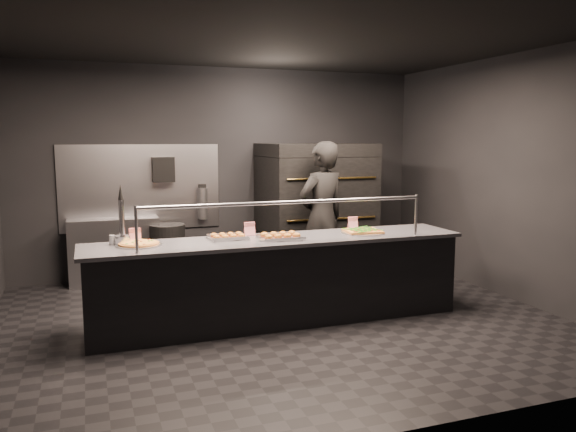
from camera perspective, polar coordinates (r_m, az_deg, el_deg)
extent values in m
plane|color=black|center=(6.24, -0.91, -10.62)|extent=(6.00, 6.00, 0.00)
plane|color=black|center=(6.01, -0.97, 17.65)|extent=(6.00, 6.00, 0.00)
cube|color=black|center=(8.34, -6.49, 4.52)|extent=(6.00, 0.04, 3.00)
cube|color=black|center=(3.67, 11.72, 0.23)|extent=(6.00, 0.04, 3.00)
cube|color=black|center=(7.46, 21.48, 3.64)|extent=(0.04, 5.00, 3.00)
cube|color=#99999E|center=(8.14, -14.69, 2.82)|extent=(2.20, 0.02, 1.20)
cube|color=black|center=(6.12, -0.91, -6.70)|extent=(4.00, 0.70, 0.88)
cube|color=#39393E|center=(6.02, -0.92, -2.46)|extent=(4.10, 0.78, 0.04)
cylinder|color=#99999E|center=(5.39, -15.16, -1.31)|extent=(0.03, 0.03, 0.45)
cylinder|color=#99999E|center=(6.36, 12.87, 0.13)|extent=(0.03, 0.03, 0.45)
cylinder|color=#99999E|center=(5.67, 0.04, 1.40)|extent=(3.00, 0.04, 0.04)
cube|color=black|center=(8.29, 2.71, -3.83)|extent=(1.50, 1.15, 0.60)
cube|color=black|center=(8.19, 2.74, 0.29)|extent=(1.50, 1.20, 0.55)
cube|color=black|center=(8.14, 2.77, 4.13)|extent=(1.50, 1.20, 0.55)
cube|color=black|center=(8.12, 2.78, 6.73)|extent=(1.50, 1.20, 0.18)
cylinder|color=gold|center=(7.63, 4.52, -0.29)|extent=(1.30, 0.02, 0.02)
cylinder|color=gold|center=(7.57, 4.56, 3.83)|extent=(1.30, 0.02, 0.02)
cube|color=#99999E|center=(8.08, -17.21, -3.41)|extent=(1.20, 0.35, 0.90)
cube|color=black|center=(8.07, -12.57, 4.63)|extent=(0.30, 0.20, 0.35)
cylinder|color=#B2B2B7|center=(8.21, -8.66, 1.27)|extent=(0.14, 0.14, 0.45)
cube|color=black|center=(8.18, -8.70, 3.01)|extent=(0.10, 0.06, 0.06)
cylinder|color=silver|center=(5.90, -16.46, -2.35)|extent=(0.16, 0.16, 0.09)
cylinder|color=silver|center=(5.87, -16.54, -0.40)|extent=(0.06, 0.06, 0.41)
cylinder|color=silver|center=(5.76, -16.56, 1.25)|extent=(0.02, 0.11, 0.02)
cone|color=black|center=(5.84, -16.65, 2.33)|extent=(0.06, 0.06, 0.16)
cylinder|color=silver|center=(5.80, -14.90, -2.85)|extent=(0.46, 0.46, 0.01)
cylinder|color=#DD8E46|center=(5.80, -14.90, -2.73)|extent=(0.40, 0.40, 0.02)
cylinder|color=#EDAF4D|center=(5.80, -14.91, -2.61)|extent=(0.35, 0.35, 0.01)
cube|color=silver|center=(6.00, -6.13, -2.24)|extent=(0.43, 0.34, 0.02)
ellipsoid|color=#A77223|center=(5.91, -7.27, -2.13)|extent=(0.07, 0.07, 0.05)
ellipsoid|color=#A77223|center=(6.03, -7.54, -1.93)|extent=(0.07, 0.07, 0.05)
ellipsoid|color=#A77223|center=(5.93, -6.41, -2.09)|extent=(0.07, 0.07, 0.05)
ellipsoid|color=#A77223|center=(6.05, -6.70, -1.88)|extent=(0.07, 0.07, 0.05)
ellipsoid|color=#A77223|center=(5.95, -5.57, -2.04)|extent=(0.07, 0.07, 0.05)
ellipsoid|color=#A77223|center=(6.07, -5.87, -1.84)|extent=(0.07, 0.07, 0.05)
ellipsoid|color=#A77223|center=(5.97, -4.73, -1.99)|extent=(0.07, 0.07, 0.05)
ellipsoid|color=#A77223|center=(6.09, -5.05, -1.79)|extent=(0.07, 0.07, 0.05)
cube|color=silver|center=(5.97, -0.77, -2.26)|extent=(0.52, 0.43, 0.02)
ellipsoid|color=#A77223|center=(5.84, -1.98, -2.13)|extent=(0.08, 0.08, 0.05)
ellipsoid|color=#A77223|center=(5.98, -2.42, -1.89)|extent=(0.08, 0.08, 0.05)
ellipsoid|color=#A77223|center=(5.87, -1.02, -2.07)|extent=(0.08, 0.08, 0.05)
ellipsoid|color=#A77223|center=(6.01, -1.48, -1.84)|extent=(0.08, 0.08, 0.05)
ellipsoid|color=#A77223|center=(5.91, -0.06, -2.01)|extent=(0.08, 0.08, 0.05)
ellipsoid|color=#A77223|center=(6.05, -0.54, -1.78)|extent=(0.08, 0.08, 0.05)
ellipsoid|color=#A77223|center=(5.94, 0.88, -1.95)|extent=(0.08, 0.08, 0.05)
ellipsoid|color=#A77223|center=(6.08, 0.38, -1.73)|extent=(0.08, 0.08, 0.05)
cylinder|color=silver|center=(6.40, 7.60, -1.67)|extent=(0.49, 0.49, 0.01)
cube|color=#DD8E46|center=(6.40, 7.60, -1.53)|extent=(0.42, 0.39, 0.02)
cube|color=#EDAF4D|center=(6.40, 7.60, -1.42)|extent=(0.40, 0.36, 0.01)
cube|color=#319123|center=(6.40, 7.60, -1.34)|extent=(0.38, 0.34, 0.01)
cylinder|color=silver|center=(5.91, -17.44, -2.33)|extent=(0.06, 0.06, 0.10)
cylinder|color=silver|center=(5.92, -16.49, -2.38)|extent=(0.04, 0.04, 0.08)
cube|color=white|center=(5.98, -15.28, -1.88)|extent=(0.12, 0.04, 0.15)
cube|color=white|center=(6.19, -3.92, -1.29)|extent=(0.12, 0.04, 0.15)
cube|color=white|center=(6.64, 6.61, -0.70)|extent=(0.12, 0.04, 0.15)
cylinder|color=black|center=(7.96, -12.09, -3.73)|extent=(0.48, 0.48, 0.81)
imported|color=black|center=(7.27, 3.46, -0.10)|extent=(0.82, 0.66, 1.95)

